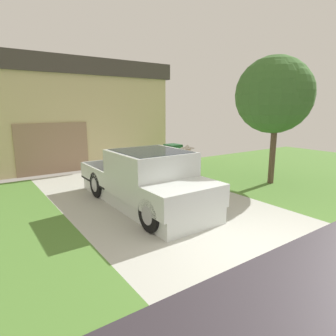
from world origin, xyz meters
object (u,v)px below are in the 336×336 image
Objects in this scene: handbag at (189,197)px; wheeled_trash_bin at (173,156)px; pickup_truck at (149,182)px; person_with_hat at (187,167)px; house_with_garage at (47,113)px; front_yard_tree at (276,93)px.

wheeled_trash_bin reaches higher than handbag.
person_with_hat is at bearing -179.21° from pickup_truck.
person_with_hat reaches higher than wheeled_trash_bin.
pickup_truck reaches higher than handbag.
person_with_hat is 0.15× the size of house_with_garage.
person_with_hat is 0.37× the size of front_yard_tree.
handbag is at bearing 170.24° from pickup_truck.
wheeled_trash_bin is at bearing -141.21° from person_with_hat.
front_yard_tree reaches higher than wheeled_trash_bin.
house_with_garage reaches higher than pickup_truck.
person_with_hat is at bearing -77.23° from house_with_garage.
pickup_truck is at bearing -20.02° from person_with_hat.
wheeled_trash_bin is (-1.49, 4.18, -2.68)m from front_yard_tree.
front_yard_tree is 5.18m from wheeled_trash_bin.
handbag is at bearing -119.96° from wheeled_trash_bin.
house_with_garage reaches higher than handbag.
person_with_hat is at bearing 66.90° from handbag.
handbag is 0.35× the size of wheeled_trash_bin.
pickup_truck is 1.11× the size of front_yard_tree.
pickup_truck is 5.28m from wheeled_trash_bin.
house_with_garage is at bearing -86.10° from pickup_truck.
house_with_garage is at bearing -98.08° from person_with_hat.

